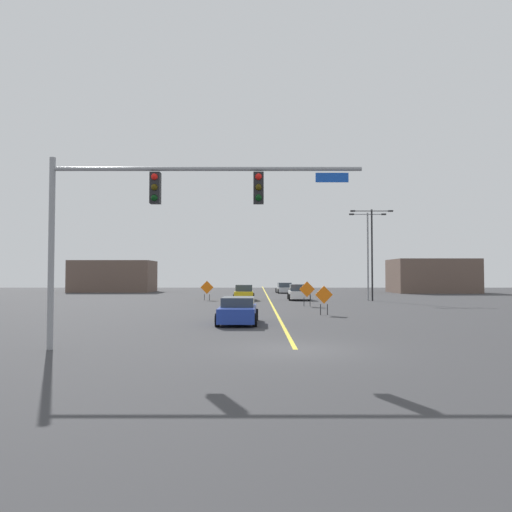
# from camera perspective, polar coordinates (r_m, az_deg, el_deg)

# --- Properties ---
(ground) EXTENTS (155.75, 155.75, 0.00)m
(ground) POSITION_cam_1_polar(r_m,az_deg,el_deg) (16.57, 4.85, -10.75)
(ground) COLOR #38383A
(road_centre_stripe) EXTENTS (0.16, 86.53, 0.01)m
(road_centre_stripe) POSITION_cam_1_polar(r_m,az_deg,el_deg) (59.66, 1.51, -4.55)
(road_centre_stripe) COLOR yellow
(road_centre_stripe) RESTS_ON ground
(traffic_signal_assembly) EXTENTS (10.44, 0.44, 6.39)m
(traffic_signal_assembly) POSITION_cam_1_polar(r_m,az_deg,el_deg) (16.81, -11.19, 5.86)
(traffic_signal_assembly) COLOR gray
(traffic_signal_assembly) RESTS_ON ground
(street_lamp_far_right) EXTENTS (3.55, 0.24, 8.45)m
(street_lamp_far_right) POSITION_cam_1_polar(r_m,az_deg,el_deg) (48.58, 13.06, 0.84)
(street_lamp_far_right) COLOR gray
(street_lamp_far_right) RESTS_ON ground
(street_lamp_near_right) EXTENTS (4.06, 0.24, 8.69)m
(street_lamp_near_right) POSITION_cam_1_polar(r_m,az_deg,el_deg) (48.07, 13.52, 1.08)
(street_lamp_near_right) COLOR black
(street_lamp_near_right) RESTS_ON ground
(construction_sign_median_far) EXTENTS (1.11, 0.16, 1.80)m
(construction_sign_median_far) POSITION_cam_1_polar(r_m,az_deg,el_deg) (30.60, 8.11, -4.66)
(construction_sign_median_far) COLOR orange
(construction_sign_median_far) RESTS_ON ground
(construction_sign_left_lane) EXTENTS (1.23, 0.13, 1.95)m
(construction_sign_left_lane) POSITION_cam_1_polar(r_m,az_deg,el_deg) (38.74, 6.17, -3.99)
(construction_sign_left_lane) COLOR orange
(construction_sign_left_lane) RESTS_ON ground
(construction_sign_median_near) EXTENTS (1.27, 0.11, 1.88)m
(construction_sign_median_near) POSITION_cam_1_polar(r_m,az_deg,el_deg) (48.00, -5.45, -3.73)
(construction_sign_median_near) COLOR orange
(construction_sign_median_near) RESTS_ON ground
(car_blue_distant) EXTENTS (2.06, 4.53, 1.33)m
(car_blue_distant) POSITION_cam_1_polar(r_m,az_deg,el_deg) (25.14, -1.84, -6.35)
(car_blue_distant) COLOR #1E389E
(car_blue_distant) RESTS_ON ground
(car_white_far) EXTENTS (2.12, 4.16, 1.54)m
(car_white_far) POSITION_cam_1_polar(r_m,az_deg,el_deg) (48.55, 5.19, -4.24)
(car_white_far) COLOR white
(car_white_far) RESTS_ON ground
(car_yellow_near) EXTENTS (2.02, 4.41, 1.49)m
(car_yellow_near) POSITION_cam_1_polar(r_m,az_deg,el_deg) (47.81, -1.15, -4.33)
(car_yellow_near) COLOR gold
(car_yellow_near) RESTS_ON ground
(car_silver_approaching) EXTENTS (2.29, 4.27, 1.40)m
(car_silver_approaching) POSITION_cam_1_polar(r_m,az_deg,el_deg) (66.54, 3.55, -3.75)
(car_silver_approaching) COLOR #B7BABF
(car_silver_approaching) RESTS_ON ground
(roadside_building_east) EXTENTS (10.90, 7.52, 4.60)m
(roadside_building_east) POSITION_cam_1_polar(r_m,az_deg,el_deg) (72.11, 19.94, -2.18)
(roadside_building_east) COLOR brown
(roadside_building_east) RESTS_ON ground
(roadside_building_west) EXTENTS (11.31, 6.73, 4.49)m
(roadside_building_west) POSITION_cam_1_polar(r_m,az_deg,el_deg) (73.96, -15.91, -2.27)
(roadside_building_west) COLOR brown
(roadside_building_west) RESTS_ON ground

